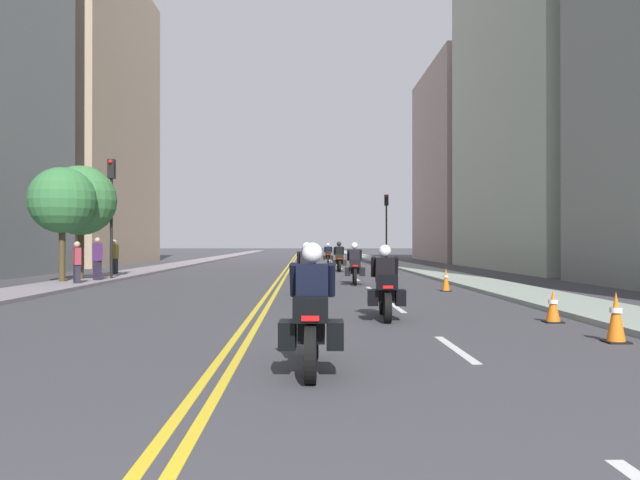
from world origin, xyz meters
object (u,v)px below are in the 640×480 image
object	(u,v)px
traffic_light_far	(386,217)
street_tree_1	(81,201)
motorcycle_5	(339,260)
pedestrian_0	(97,259)
motorcycle_1	(385,289)
motorcycle_3	(355,267)
traffic_cone_2	(446,280)
traffic_light_near	(111,197)
motorcycle_2	(307,274)
pedestrian_1	(77,263)
traffic_cone_1	(553,306)
motorcycle_7	(328,255)
traffic_cone_0	(616,317)
motorcycle_4	(308,263)
motorcycle_0	(312,319)
street_tree_0	(62,201)
motorcycle_6	(307,257)
pedestrian_2	(114,257)

from	to	relation	value
traffic_light_far	street_tree_1	bearing A→B (deg)	-127.77
motorcycle_5	pedestrian_0	size ratio (longest dim) A/B	1.23
motorcycle_1	motorcycle_3	world-z (taller)	motorcycle_3
traffic_cone_2	street_tree_1	xyz separation A→B (m)	(-13.86, 5.47, 2.94)
traffic_light_near	traffic_cone_2	bearing A→B (deg)	-24.60
motorcycle_2	pedestrian_1	world-z (taller)	pedestrian_1
traffic_cone_1	motorcycle_3	bearing A→B (deg)	104.83
motorcycle_7	traffic_cone_1	xyz separation A→B (m)	(3.23, -33.78, -0.33)
traffic_cone_0	pedestrian_0	size ratio (longest dim) A/B	0.45
motorcycle_5	traffic_cone_0	world-z (taller)	motorcycle_5
motorcycle_1	pedestrian_0	bearing A→B (deg)	133.05
traffic_light_far	pedestrian_0	bearing A→B (deg)	-124.70
traffic_light_near	motorcycle_1	bearing A→B (deg)	-53.57
motorcycle_2	street_tree_1	size ratio (longest dim) A/B	0.46
traffic_cone_1	motorcycle_4	bearing A→B (deg)	106.01
motorcycle_3	traffic_light_near	bearing A→B (deg)	169.55
motorcycle_0	street_tree_0	size ratio (longest dim) A/B	0.50
motorcycle_6	traffic_light_near	xyz separation A→B (m)	(-8.22, -14.00, 2.84)
motorcycle_3	pedestrian_1	size ratio (longest dim) A/B	1.32
pedestrian_0	street_tree_0	size ratio (longest dim) A/B	0.40
motorcycle_1	pedestrian_1	size ratio (longest dim) A/B	1.29
motorcycle_1	motorcycle_5	distance (m)	21.70
motorcycle_4	pedestrian_2	size ratio (longest dim) A/B	1.27
motorcycle_4	street_tree_0	xyz separation A→B (m)	(-9.47, -4.97, 2.56)
pedestrian_2	traffic_light_near	bearing A→B (deg)	128.87
motorcycle_1	motorcycle_3	xyz separation A→B (m)	(0.23, 10.89, 0.04)
traffic_light_far	motorcycle_7	bearing A→B (deg)	171.23
traffic_cone_0	pedestrian_2	xyz separation A→B (m)	(-14.02, 19.97, 0.50)
traffic_light_far	motorcycle_1	bearing A→B (deg)	-97.53
traffic_light_far	street_tree_1	distance (m)	24.81
motorcycle_5	pedestrian_0	xyz separation A→B (m)	(-10.15, -9.74, 0.27)
traffic_light_near	street_tree_0	bearing A→B (deg)	-121.28
motorcycle_1	motorcycle_6	world-z (taller)	motorcycle_6
traffic_light_near	pedestrian_1	bearing A→B (deg)	-94.30
traffic_light_near	motorcycle_4	bearing A→B (deg)	19.58
motorcycle_0	traffic_cone_0	xyz separation A→B (m)	(4.88, 2.12, -0.24)
traffic_light_far	street_tree_0	bearing A→B (deg)	-125.67
traffic_cone_1	pedestrian_1	world-z (taller)	pedestrian_1
traffic_cone_2	traffic_light_far	bearing A→B (deg)	86.96
traffic_light_near	street_tree_1	xyz separation A→B (m)	(-1.15, -0.35, -0.16)
motorcycle_5	pedestrian_2	bearing A→B (deg)	-155.92
traffic_cone_2	motorcycle_4	bearing A→B (deg)	117.21
motorcycle_7	pedestrian_0	bearing A→B (deg)	-112.36
motorcycle_2	traffic_cone_1	world-z (taller)	motorcycle_2
motorcycle_7	traffic_cone_2	distance (m)	25.91
pedestrian_1	motorcycle_5	bearing A→B (deg)	-73.04
traffic_light_far	street_tree_1	xyz separation A→B (m)	(-15.20, -19.61, -0.19)
traffic_cone_2	pedestrian_0	bearing A→B (deg)	160.49
motorcycle_5	traffic_cone_0	bearing A→B (deg)	-82.83
traffic_light_near	street_tree_0	size ratio (longest dim) A/B	1.13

